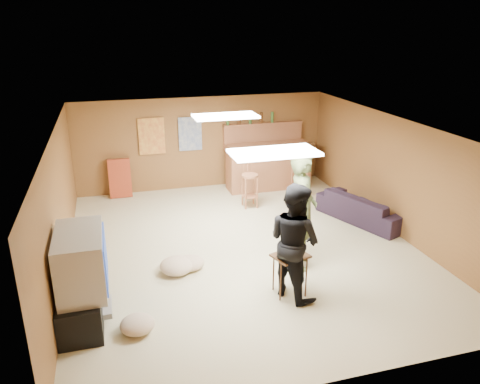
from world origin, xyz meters
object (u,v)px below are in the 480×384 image
object	(u,v)px
sofa	(363,207)
tray_table	(290,274)
bar_counter	(268,166)
person_black	(294,241)
tv_body	(81,261)
person_olive	(302,211)

from	to	relation	value
sofa	tray_table	world-z (taller)	tray_table
bar_counter	person_black	bearing A→B (deg)	-104.76
tray_table	sofa	bearing A→B (deg)	41.33
person_black	tv_body	bearing A→B (deg)	62.51
tray_table	tv_body	bearing A→B (deg)	177.34
bar_counter	person_black	world-z (taller)	person_black
tv_body	person_olive	distance (m)	3.45
bar_counter	person_olive	xyz separation A→B (m)	(-0.76, -3.82, 0.43)
person_black	tray_table	distance (m)	0.56
bar_counter	person_black	distance (m)	4.78
person_olive	tray_table	bearing A→B (deg)	164.69
tv_body	tray_table	distance (m)	2.96
tv_body	sofa	bearing A→B (deg)	20.73
bar_counter	tray_table	distance (m)	4.76
person_olive	tv_body	bearing A→B (deg)	118.03
tv_body	person_black	bearing A→B (deg)	-3.13
bar_counter	sofa	world-z (taller)	bar_counter
tv_body	person_black	xyz separation A→B (m)	(2.94, -0.16, -0.03)
person_olive	tray_table	size ratio (longest dim) A/B	3.05
person_olive	person_black	distance (m)	0.92
bar_counter	person_olive	distance (m)	3.92
sofa	tray_table	xyz separation A→B (m)	(-2.45, -2.16, 0.04)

